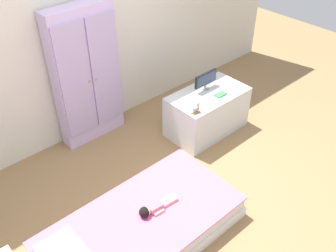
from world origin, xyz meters
TOP-DOWN VIEW (x-y plane):
  - ground_plane at (0.00, 0.00)m, footprint 10.00×10.00m
  - back_wall at (0.00, 1.57)m, footprint 6.40×0.05m
  - bed at (-0.51, -0.15)m, footprint 1.76×0.91m
  - doll at (-0.40, -0.15)m, footprint 0.39×0.14m
  - wardrobe at (0.00, 1.42)m, footprint 0.75×0.25m
  - tv_stand at (1.06, 0.57)m, footprint 0.94×0.53m
  - tv_monitor at (1.10, 0.66)m, footprint 0.33×0.10m
  - rocking_horse_toy at (0.68, 0.39)m, footprint 0.10×0.04m
  - book_green at (1.13, 0.45)m, footprint 0.14×0.08m

SIDE VIEW (x-z plane):
  - ground_plane at x=0.00m, z-range -0.02..0.00m
  - bed at x=-0.51m, z-range 0.00..0.25m
  - tv_stand at x=1.06m, z-range 0.00..0.53m
  - doll at x=-0.40m, z-range 0.24..0.34m
  - book_green at x=1.13m, z-range 0.53..0.55m
  - rocking_horse_toy at x=0.68m, z-range 0.53..0.65m
  - tv_monitor at x=1.10m, z-range 0.55..0.76m
  - wardrobe at x=0.00m, z-range 0.00..1.58m
  - back_wall at x=0.00m, z-range 0.00..2.70m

